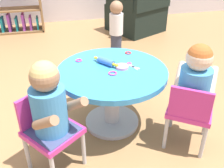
# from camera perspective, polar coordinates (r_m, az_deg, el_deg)

# --- Properties ---
(ground_plane) EXTENTS (10.00, 10.00, 0.00)m
(ground_plane) POSITION_cam_1_polar(r_m,az_deg,el_deg) (2.21, 0.00, -8.41)
(ground_plane) COLOR #9E7247
(craft_table) EXTENTS (0.83, 0.83, 0.50)m
(craft_table) POSITION_cam_1_polar(r_m,az_deg,el_deg) (2.00, 0.00, -0.10)
(craft_table) COLOR silver
(craft_table) RESTS_ON ground
(child_chair_left) EXTENTS (0.42, 0.42, 0.54)m
(child_chair_left) POSITION_cam_1_polar(r_m,az_deg,el_deg) (1.72, -13.61, -9.55)
(child_chair_left) COLOR #B7B7BC
(child_chair_left) RESTS_ON ground
(seated_child_left) EXTENTS (0.42, 0.44, 0.51)m
(seated_child_left) POSITION_cam_1_polar(r_m,az_deg,el_deg) (1.56, -13.68, -3.82)
(seated_child_left) COLOR #3F4772
(seated_child_left) RESTS_ON ground
(child_chair_right) EXTENTS (0.42, 0.42, 0.54)m
(child_chair_right) POSITION_cam_1_polar(r_m,az_deg,el_deg) (1.90, 16.59, -5.66)
(child_chair_right) COLOR #B7B7BC
(child_chair_right) RESTS_ON ground
(seated_child_right) EXTENTS (0.42, 0.44, 0.51)m
(seated_child_right) POSITION_cam_1_polar(r_m,az_deg,el_deg) (1.82, 17.78, 0.82)
(seated_child_right) COLOR #3F4772
(seated_child_right) RESTS_ON ground
(bookshelf_low) EXTENTS (0.93, 0.28, 0.70)m
(bookshelf_low) POSITION_cam_1_polar(r_m,az_deg,el_deg) (4.41, -21.36, 14.25)
(bookshelf_low) COLOR olive
(bookshelf_low) RESTS_ON ground
(armchair_dark) EXTENTS (0.95, 0.96, 0.85)m
(armchair_dark) POSITION_cam_1_polar(r_m,az_deg,el_deg) (4.18, 5.78, 15.51)
(armchair_dark) COLOR black
(armchair_dark) RESTS_ON ground
(toddler_standing) EXTENTS (0.17, 0.17, 0.67)m
(toddler_standing) POSITION_cam_1_polar(r_m,az_deg,el_deg) (3.32, 0.94, 12.54)
(toddler_standing) COLOR #33384C
(toddler_standing) RESTS_ON ground
(rolling_pin) EXTENTS (0.16, 0.20, 0.05)m
(rolling_pin) POSITION_cam_1_polar(r_m,az_deg,el_deg) (2.00, -1.34, 4.94)
(rolling_pin) COLOR #3F72CC
(rolling_pin) RESTS_ON craft_table
(craft_scissors) EXTENTS (0.11, 0.14, 0.01)m
(craft_scissors) POSITION_cam_1_polar(r_m,az_deg,el_deg) (1.99, 3.98, 4.10)
(craft_scissors) COLOR silver
(craft_scissors) RESTS_ON craft_table
(playdough_blob_0) EXTENTS (0.10, 0.10, 0.02)m
(playdough_blob_0) POSITION_cam_1_polar(r_m,az_deg,el_deg) (1.95, 2.22, 3.77)
(playdough_blob_0) COLOR pink
(playdough_blob_0) RESTS_ON craft_table
(cookie_cutter_0) EXTENTS (0.05, 0.05, 0.01)m
(cookie_cutter_0) POSITION_cam_1_polar(r_m,az_deg,el_deg) (2.20, 3.55, 6.84)
(cookie_cutter_0) COLOR red
(cookie_cutter_0) RESTS_ON craft_table
(cookie_cutter_1) EXTENTS (0.06, 0.06, 0.01)m
(cookie_cutter_1) POSITION_cam_1_polar(r_m,az_deg,el_deg) (1.87, 0.14, 2.38)
(cookie_cutter_1) COLOR #D83FA5
(cookie_cutter_1) RESTS_ON craft_table
(cookie_cutter_2) EXTENTS (0.05, 0.05, 0.01)m
(cookie_cutter_2) POSITION_cam_1_polar(r_m,az_deg,el_deg) (2.08, -7.29, 5.15)
(cookie_cutter_2) COLOR #D83FA5
(cookie_cutter_2) RESTS_ON craft_table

